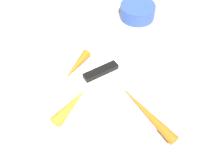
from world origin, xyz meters
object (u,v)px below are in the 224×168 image
object	(u,v)px
carrot_shortest	(77,65)
small_bowl	(137,11)
cutting_board	(112,86)
knife	(105,69)
carrot_longest	(146,112)
carrot_medium	(71,105)

from	to	relation	value
carrot_shortest	small_bowl	world-z (taller)	small_bowl
carrot_shortest	cutting_board	bearing A→B (deg)	88.21
knife	carrot_longest	xyz separation A→B (m)	(0.09, 0.13, 0.01)
carrot_longest	carrot_medium	world-z (taller)	carrot_medium
carrot_medium	carrot_shortest	bearing A→B (deg)	32.36
carrot_longest	carrot_medium	xyz separation A→B (m)	(0.04, -0.16, 0.00)
cutting_board	carrot_medium	size ratio (longest dim) A/B	3.43
carrot_longest	small_bowl	xyz separation A→B (m)	(-0.35, -0.13, -0.00)
carrot_shortest	small_bowl	size ratio (longest dim) A/B	0.91
knife	carrot_shortest	bearing A→B (deg)	141.39
cutting_board	carrot_shortest	xyz separation A→B (m)	(-0.02, -0.10, 0.02)
knife	carrot_medium	bearing A→B (deg)	-154.70
cutting_board	carrot_longest	distance (m)	0.11
carrot_longest	carrot_shortest	bearing A→B (deg)	13.16
carrot_longest	small_bowl	bearing A→B (deg)	-37.33
knife	carrot_longest	distance (m)	0.16
cutting_board	carrot_longest	bearing A→B (deg)	61.24
cutting_board	small_bowl	xyz separation A→B (m)	(-0.29, -0.03, 0.01)
cutting_board	carrot_medium	bearing A→B (deg)	-31.11
carrot_longest	knife	bearing A→B (deg)	-1.49
cutting_board	carrot_shortest	world-z (taller)	carrot_shortest
cutting_board	knife	bearing A→B (deg)	-138.12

